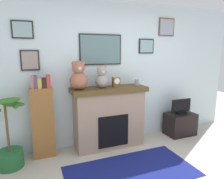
# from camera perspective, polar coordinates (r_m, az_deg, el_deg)

# --- Properties ---
(back_wall) EXTENTS (5.20, 0.15, 2.60)m
(back_wall) POSITION_cam_1_polar(r_m,az_deg,el_deg) (3.89, 1.64, 4.67)
(back_wall) COLOR silver
(back_wall) RESTS_ON ground_plane
(fireplace) EXTENTS (1.34, 0.50, 1.10)m
(fireplace) POSITION_cam_1_polar(r_m,az_deg,el_deg) (3.68, -0.89, -7.66)
(fireplace) COLOR gray
(fireplace) RESTS_ON ground_plane
(bookshelf) EXTENTS (0.35, 0.16, 1.36)m
(bookshelf) POSITION_cam_1_polar(r_m,az_deg,el_deg) (3.46, -18.97, -8.05)
(bookshelf) COLOR brown
(bookshelf) RESTS_ON ground_plane
(potted_plant) EXTENTS (0.57, 0.57, 1.09)m
(potted_plant) POSITION_cam_1_polar(r_m,az_deg,el_deg) (3.45, -27.13, -13.53)
(potted_plant) COLOR #1E592D
(potted_plant) RESTS_ON ground_plane
(tv_stand) EXTENTS (0.59, 0.40, 0.45)m
(tv_stand) POSITION_cam_1_polar(r_m,az_deg,el_deg) (4.50, 18.64, -9.18)
(tv_stand) COLOR black
(tv_stand) RESTS_ON ground_plane
(television) EXTENTS (0.46, 0.14, 0.31)m
(television) POSITION_cam_1_polar(r_m,az_deg,el_deg) (4.39, 18.94, -4.68)
(television) COLOR black
(television) RESTS_ON tv_stand
(area_rug) EXTENTS (1.87, 0.97, 0.01)m
(area_rug) POSITION_cam_1_polar(r_m,az_deg,el_deg) (3.17, 5.41, -21.97)
(area_rug) COLOR navy
(area_rug) RESTS_ON ground_plane
(candle_jar) EXTENTS (0.08, 0.08, 0.11)m
(candle_jar) POSITION_cam_1_polar(r_m,az_deg,el_deg) (3.75, 7.00, 1.97)
(candle_jar) COLOR gray
(candle_jar) RESTS_ON fireplace
(mantel_clock) EXTENTS (0.13, 0.10, 0.17)m
(mantel_clock) POSITION_cam_1_polar(r_m,az_deg,el_deg) (3.57, 1.16, 2.06)
(mantel_clock) COLOR brown
(mantel_clock) RESTS_ON fireplace
(teddy_bear_brown) EXTENTS (0.29, 0.29, 0.47)m
(teddy_bear_brown) POSITION_cam_1_polar(r_m,az_deg,el_deg) (3.35, -9.38, 3.58)
(teddy_bear_brown) COLOR #985C46
(teddy_bear_brown) RESTS_ON fireplace
(teddy_bear_cream) EXTENTS (0.23, 0.23, 0.38)m
(teddy_bear_cream) POSITION_cam_1_polar(r_m,az_deg,el_deg) (3.46, -2.86, 3.22)
(teddy_bear_cream) COLOR gray
(teddy_bear_cream) RESTS_ON fireplace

